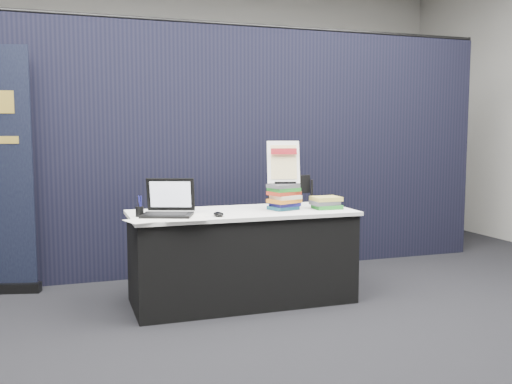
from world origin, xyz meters
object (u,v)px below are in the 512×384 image
object	(u,v)px
display_table	(242,256)
info_sign	(283,163)
laptop	(166,207)
book_stack_tall	(285,197)
book_stack_short	(326,203)
stacking_chair	(298,225)

from	to	relation	value
display_table	info_sign	world-z (taller)	info_sign
laptop	book_stack_tall	world-z (taller)	laptop
book_stack_tall	info_sign	world-z (taller)	info_sign
book_stack_short	laptop	bearing A→B (deg)	178.53
laptop	book_stack_short	bearing A→B (deg)	19.02
book_stack_tall	info_sign	xyz separation A→B (m)	(-0.00, 0.03, 0.28)
laptop	book_stack_short	size ratio (longest dim) A/B	1.82
book_stack_short	stacking_chair	bearing A→B (deg)	99.20
book_stack_short	stacking_chair	xyz separation A→B (m)	(-0.07, 0.42, -0.25)
display_table	info_sign	xyz separation A→B (m)	(0.35, -0.02, 0.76)
book_stack_tall	stacking_chair	world-z (taller)	stacking_chair
display_table	book_stack_tall	size ratio (longest dim) A/B	6.73
display_table	book_stack_tall	world-z (taller)	book_stack_tall
display_table	book_stack_short	xyz separation A→B (m)	(0.70, -0.10, 0.42)
book_stack_short	book_stack_tall	bearing A→B (deg)	171.19
display_table	laptop	world-z (taller)	laptop
display_table	stacking_chair	distance (m)	0.73
display_table	book_stack_short	size ratio (longest dim) A/B	7.43
book_stack_tall	info_sign	distance (m)	0.28
book_stack_short	display_table	bearing A→B (deg)	171.76
book_stack_short	info_sign	world-z (taller)	info_sign
laptop	info_sign	bearing A→B (deg)	23.42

